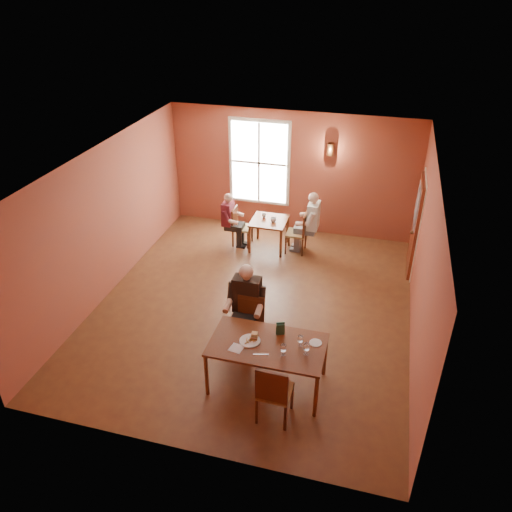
% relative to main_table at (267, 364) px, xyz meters
% --- Properties ---
extents(ground, '(6.00, 7.00, 0.01)m').
position_rel_main_table_xyz_m(ground, '(-0.77, 1.97, -0.42)').
color(ground, brown).
rests_on(ground, ground).
extents(wall_back, '(6.00, 0.04, 3.00)m').
position_rel_main_table_xyz_m(wall_back, '(-0.77, 5.47, 1.08)').
color(wall_back, brown).
rests_on(wall_back, ground).
extents(wall_front, '(6.00, 0.04, 3.00)m').
position_rel_main_table_xyz_m(wall_front, '(-0.77, -1.53, 1.08)').
color(wall_front, brown).
rests_on(wall_front, ground).
extents(wall_left, '(0.04, 7.00, 3.00)m').
position_rel_main_table_xyz_m(wall_left, '(-3.77, 1.97, 1.08)').
color(wall_left, brown).
rests_on(wall_left, ground).
extents(wall_right, '(0.04, 7.00, 3.00)m').
position_rel_main_table_xyz_m(wall_right, '(2.23, 1.97, 1.08)').
color(wall_right, brown).
rests_on(wall_right, ground).
extents(ceiling, '(6.00, 7.00, 0.04)m').
position_rel_main_table_xyz_m(ceiling, '(-0.77, 1.97, 2.58)').
color(ceiling, white).
rests_on(ceiling, wall_back).
extents(window, '(1.36, 0.10, 1.96)m').
position_rel_main_table_xyz_m(window, '(-1.57, 5.42, 1.28)').
color(window, white).
rests_on(window, wall_back).
extents(door, '(0.12, 1.04, 2.10)m').
position_rel_main_table_xyz_m(door, '(2.17, 4.27, 0.63)').
color(door, maroon).
rests_on(door, ground).
extents(wall_sconce, '(0.16, 0.16, 0.28)m').
position_rel_main_table_xyz_m(wall_sconce, '(0.13, 5.37, 1.78)').
color(wall_sconce, brown).
rests_on(wall_sconce, wall_back).
extents(main_table, '(1.78, 1.00, 0.83)m').
position_rel_main_table_xyz_m(main_table, '(0.00, 0.00, 0.00)').
color(main_table, brown).
rests_on(main_table, ground).
extents(chair_diner_main, '(0.46, 0.46, 1.05)m').
position_rel_main_table_xyz_m(chair_diner_main, '(-0.50, 0.65, 0.11)').
color(chair_diner_main, '#41230F').
rests_on(chair_diner_main, ground).
extents(diner_main, '(0.61, 0.61, 1.54)m').
position_rel_main_table_xyz_m(diner_main, '(-0.50, 0.62, 0.35)').
color(diner_main, black).
rests_on(diner_main, ground).
extents(chair_empty, '(0.49, 0.49, 1.06)m').
position_rel_main_table_xyz_m(chair_empty, '(0.27, -0.61, 0.12)').
color(chair_empty, '#502815').
rests_on(chair_empty, ground).
extents(plate_food, '(0.36, 0.36, 0.04)m').
position_rel_main_table_xyz_m(plate_food, '(-0.28, -0.02, 0.44)').
color(plate_food, white).
rests_on(plate_food, main_table).
extents(sandwich, '(0.10, 0.10, 0.12)m').
position_rel_main_table_xyz_m(sandwich, '(-0.22, 0.04, 0.48)').
color(sandwich, tan).
rests_on(sandwich, main_table).
extents(goblet_a, '(0.09, 0.09, 0.20)m').
position_rel_main_table_xyz_m(goblet_a, '(0.49, 0.09, 0.52)').
color(goblet_a, white).
rests_on(goblet_a, main_table).
extents(goblet_b, '(0.10, 0.10, 0.22)m').
position_rel_main_table_xyz_m(goblet_b, '(0.61, -0.08, 0.53)').
color(goblet_b, white).
rests_on(goblet_b, main_table).
extents(goblet_c, '(0.11, 0.11, 0.22)m').
position_rel_main_table_xyz_m(goblet_c, '(0.29, -0.19, 0.53)').
color(goblet_c, silver).
rests_on(goblet_c, main_table).
extents(menu_stand, '(0.15, 0.11, 0.22)m').
position_rel_main_table_xyz_m(menu_stand, '(0.14, 0.27, 0.53)').
color(menu_stand, '#25462C').
rests_on(menu_stand, main_table).
extents(knife, '(0.23, 0.08, 0.00)m').
position_rel_main_table_xyz_m(knife, '(-0.04, -0.26, 0.42)').
color(knife, silver).
rests_on(knife, main_table).
extents(napkin, '(0.23, 0.23, 0.01)m').
position_rel_main_table_xyz_m(napkin, '(-0.43, -0.23, 0.42)').
color(napkin, white).
rests_on(napkin, main_table).
extents(side_plate, '(0.21, 0.21, 0.02)m').
position_rel_main_table_xyz_m(side_plate, '(0.71, 0.21, 0.42)').
color(side_plate, silver).
rests_on(side_plate, main_table).
extents(second_table, '(0.82, 0.82, 0.72)m').
position_rel_main_table_xyz_m(second_table, '(-1.05, 4.36, -0.06)').
color(second_table, brown).
rests_on(second_table, ground).
extents(chair_diner_white, '(0.44, 0.44, 0.99)m').
position_rel_main_table_xyz_m(chair_diner_white, '(-0.40, 4.36, 0.08)').
color(chair_diner_white, '#502B13').
rests_on(chair_diner_white, ground).
extents(diner_white, '(0.57, 0.57, 1.43)m').
position_rel_main_table_xyz_m(diner_white, '(-0.37, 4.36, 0.30)').
color(diner_white, white).
rests_on(diner_white, ground).
extents(chair_diner_maroon, '(0.41, 0.41, 0.93)m').
position_rel_main_table_xyz_m(chair_diner_maroon, '(-1.70, 4.36, 0.05)').
color(chair_diner_maroon, '#401C0F').
rests_on(chair_diner_maroon, ground).
extents(diner_maroon, '(0.51, 0.51, 1.27)m').
position_rel_main_table_xyz_m(diner_maroon, '(-1.73, 4.36, 0.22)').
color(diner_maroon, '#551718').
rests_on(diner_maroon, ground).
extents(cup_a, '(0.16, 0.16, 0.11)m').
position_rel_main_table_xyz_m(cup_a, '(-0.93, 4.30, 0.36)').
color(cup_a, white).
rests_on(cup_a, second_table).
extents(cup_b, '(0.12, 0.12, 0.10)m').
position_rel_main_table_xyz_m(cup_b, '(-1.20, 4.46, 0.36)').
color(cup_b, white).
rests_on(cup_b, second_table).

